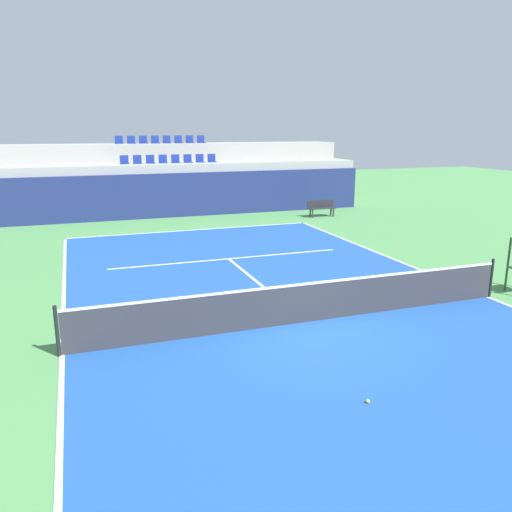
% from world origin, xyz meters
% --- Properties ---
extents(ground_plane, '(80.00, 80.00, 0.00)m').
position_xyz_m(ground_plane, '(0.00, 0.00, 0.00)').
color(ground_plane, '#4C8C4C').
extents(court_surface, '(11.00, 24.00, 0.01)m').
position_xyz_m(court_surface, '(0.00, 0.00, 0.01)').
color(court_surface, '#1E4C99').
rests_on(court_surface, ground_plane).
extents(baseline_far, '(11.00, 0.10, 0.00)m').
position_xyz_m(baseline_far, '(0.00, 11.95, 0.01)').
color(baseline_far, white).
rests_on(baseline_far, court_surface).
extents(sideline_left, '(0.10, 24.00, 0.00)m').
position_xyz_m(sideline_left, '(-5.45, 0.00, 0.01)').
color(sideline_left, white).
rests_on(sideline_left, court_surface).
extents(sideline_right, '(0.10, 24.00, 0.00)m').
position_xyz_m(sideline_right, '(5.45, 0.00, 0.01)').
color(sideline_right, white).
rests_on(sideline_right, court_surface).
extents(service_line_far, '(8.26, 0.10, 0.00)m').
position_xyz_m(service_line_far, '(0.00, 6.40, 0.01)').
color(service_line_far, white).
rests_on(service_line_far, court_surface).
extents(centre_service_line, '(0.10, 6.40, 0.00)m').
position_xyz_m(centre_service_line, '(0.00, 3.20, 0.01)').
color(centre_service_line, white).
rests_on(centre_service_line, court_surface).
extents(back_wall, '(20.91, 0.30, 2.25)m').
position_xyz_m(back_wall, '(0.00, 15.80, 1.13)').
color(back_wall, navy).
rests_on(back_wall, ground_plane).
extents(stands_tier_lower, '(20.91, 2.40, 2.68)m').
position_xyz_m(stands_tier_lower, '(0.00, 17.15, 1.34)').
color(stands_tier_lower, '#9E9E99').
rests_on(stands_tier_lower, ground_plane).
extents(stands_tier_upper, '(20.91, 2.40, 3.64)m').
position_xyz_m(stands_tier_upper, '(0.00, 19.55, 1.82)').
color(stands_tier_upper, '#9E9E99').
rests_on(stands_tier_upper, ground_plane).
extents(seating_row_lower, '(5.13, 0.44, 0.44)m').
position_xyz_m(seating_row_lower, '(0.00, 17.25, 2.81)').
color(seating_row_lower, navy).
rests_on(seating_row_lower, stands_tier_lower).
extents(seating_row_upper, '(5.13, 0.44, 0.44)m').
position_xyz_m(seating_row_upper, '(0.00, 19.65, 3.77)').
color(seating_row_upper, navy).
rests_on(seating_row_upper, stands_tier_upper).
extents(tennis_net, '(11.08, 0.08, 1.07)m').
position_xyz_m(tennis_net, '(0.00, 0.00, 0.51)').
color(tennis_net, black).
rests_on(tennis_net, court_surface).
extents(player_bench, '(1.50, 0.40, 0.85)m').
position_xyz_m(player_bench, '(7.13, 13.33, 0.51)').
color(player_bench, '#232328').
rests_on(player_bench, ground_plane).
extents(tennis_ball_0, '(0.07, 0.07, 0.07)m').
position_xyz_m(tennis_ball_0, '(-0.61, -3.70, 0.04)').
color(tennis_ball_0, '#CCE033').
rests_on(tennis_ball_0, court_surface).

